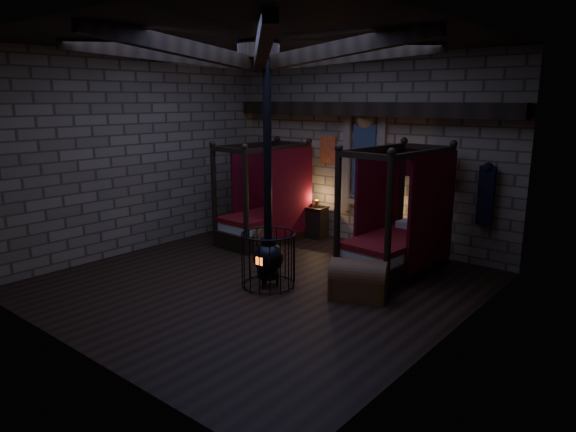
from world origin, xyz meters
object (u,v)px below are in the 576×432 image
Objects in this scene: bed_left at (266,217)px; stove at (268,254)px; bed_right at (397,241)px; trunk_left at (253,238)px; trunk_right at (358,281)px.

bed_left is 3.05m from stove.
bed_left is 0.95× the size of bed_right.
bed_right is 3.26m from trunk_left.
bed_right is (3.41, -0.03, 0.03)m from bed_left.
trunk_right is 0.27× the size of stove.
stove reaches higher than bed_right.
trunk_left is at bearing 140.68° from trunk_right.
stove is at bearing 176.70° from trunk_right.
trunk_left is at bearing 135.44° from stove.
bed_right is at bearing 73.61° from trunk_right.
trunk_right is (3.60, -1.70, -0.26)m from bed_left.
stove is (-1.53, -0.54, 0.30)m from trunk_right.
bed_left is at bearing 128.22° from stove.
trunk_left is at bearing -163.89° from bed_right.
trunk_right reaches higher than trunk_left.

